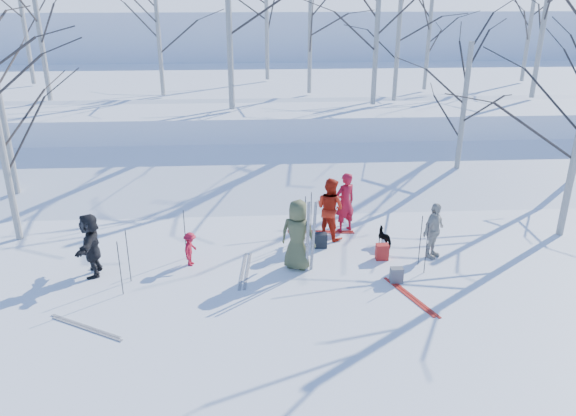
{
  "coord_description": "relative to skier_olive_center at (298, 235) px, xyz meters",
  "views": [
    {
      "loc": [
        -0.8,
        -11.79,
        6.7
      ],
      "look_at": [
        0.0,
        1.5,
        1.3
      ],
      "focal_mm": 35.0,
      "sensor_mm": 36.0,
      "label": 1
    }
  ],
  "objects": [
    {
      "name": "ski_pole_b",
      "position": [
        0.32,
        1.5,
        -0.23
      ],
      "size": [
        0.02,
        0.02,
        1.34
      ],
      "primitive_type": "cylinder",
      "color": "black",
      "rests_on": "ground"
    },
    {
      "name": "skier_grey_west",
      "position": [
        -5.01,
        -0.03,
        -0.11
      ],
      "size": [
        0.58,
        1.51,
        1.6
      ],
      "primitive_type": "imported",
      "rotation": [
        0.0,
        0.0,
        4.79
      ],
      "color": "black",
      "rests_on": "ground"
    },
    {
      "name": "birch_edge_d",
      "position": [
        -8.62,
        4.8,
        2.0
      ],
      "size": [
        4.66,
        4.66,
        5.8
      ],
      "primitive_type": null,
      "color": "silver",
      "rests_on": "ground"
    },
    {
      "name": "ski_pole_g",
      "position": [
        -4.11,
        -1.05,
        -0.23
      ],
      "size": [
        0.02,
        0.02,
        1.34
      ],
      "primitive_type": "cylinder",
      "color": "black",
      "rests_on": "ground"
    },
    {
      "name": "backpack_grey",
      "position": [
        2.3,
        -0.89,
        -0.71
      ],
      "size": [
        0.3,
        0.2,
        0.38
      ],
      "primitive_type": "cube",
      "color": "#595A60",
      "rests_on": "ground"
    },
    {
      "name": "birch_plateau_k",
      "position": [
        3.67,
        9.26,
        4.18
      ],
      "size": [
        4.64,
        4.64,
        5.77
      ],
      "primitive_type": null,
      "color": "silver",
      "rests_on": "snow_plateau"
    },
    {
      "name": "ski_pair_c",
      "position": [
        -1.31,
        -0.11,
        -0.89
      ],
      "size": [
        0.49,
        1.93,
        0.02
      ],
      "primitive_type": null,
      "rotation": [
        0.0,
        0.0,
        -0.08
      ],
      "color": "silver",
      "rests_on": "ground"
    },
    {
      "name": "ski_pole_d",
      "position": [
        0.51,
        1.81,
        -0.23
      ],
      "size": [
        0.02,
        0.02,
        1.34
      ],
      "primitive_type": "cylinder",
      "color": "black",
      "rests_on": "ground"
    },
    {
      "name": "birch_edge_a",
      "position": [
        -7.64,
        2.17,
        1.85
      ],
      "size": [
        4.46,
        4.46,
        5.51
      ],
      "primitive_type": null,
      "color": "silver",
      "rests_on": "ground"
    },
    {
      "name": "upright_ski_left",
      "position": [
        0.23,
        -0.24,
        0.05
      ],
      "size": [
        0.1,
        0.16,
        1.9
      ],
      "primitive_type": "cube",
      "rotation": [
        0.07,
        0.0,
        0.17
      ],
      "color": "silver",
      "rests_on": "ground"
    },
    {
      "name": "upright_ski_right",
      "position": [
        0.37,
        -0.22,
        0.05
      ],
      "size": [
        0.15,
        0.23,
        1.89
      ],
      "primitive_type": "cube",
      "rotation": [
        0.1,
        0.0,
        0.39
      ],
      "color": "silver",
      "rests_on": "ground"
    },
    {
      "name": "ski_pole_a",
      "position": [
        3.09,
        -0.01,
        -0.23
      ],
      "size": [
        0.02,
        0.02,
        1.34
      ],
      "primitive_type": "cylinder",
      "color": "black",
      "rests_on": "ground"
    },
    {
      "name": "birch_plateau_g",
      "position": [
        -0.32,
        15.51,
        4.25
      ],
      "size": [
        4.73,
        4.73,
        5.9
      ],
      "primitive_type": null,
      "color": "silver",
      "rests_on": "snow_plateau"
    },
    {
      "name": "ski_pair_a",
      "position": [
        0.84,
        2.1,
        -0.89
      ],
      "size": [
        0.5,
        1.93,
        0.02
      ],
      "primitive_type": null,
      "rotation": [
        0.0,
        0.0,
        1.49
      ],
      "color": "#B32219",
      "rests_on": "ground"
    },
    {
      "name": "ground",
      "position": [
        -0.19,
        -0.7,
        -0.9
      ],
      "size": [
        120.0,
        120.0,
        0.0
      ],
      "primitive_type": "plane",
      "color": "white",
      "rests_on": "ground"
    },
    {
      "name": "ski_pole_c",
      "position": [
        -2.84,
        0.7,
        -0.23
      ],
      "size": [
        0.02,
        0.02,
        1.34
      ],
      "primitive_type": "cylinder",
      "color": "black",
      "rests_on": "ground"
    },
    {
      "name": "ski_pole_f",
      "position": [
        3.11,
        -0.46,
        -0.23
      ],
      "size": [
        0.02,
        0.02,
        1.34
      ],
      "primitive_type": "cylinder",
      "color": "black",
      "rests_on": "ground"
    },
    {
      "name": "skier_red_north",
      "position": [
        1.52,
        2.18,
        -0.03
      ],
      "size": [
        0.75,
        0.65,
        1.74
      ],
      "primitive_type": "imported",
      "rotation": [
        0.0,
        0.0,
        3.6
      ],
      "color": "#AF1025",
      "rests_on": "ground"
    },
    {
      "name": "birch_plateau_a",
      "position": [
        -9.27,
        10.81,
        4.48
      ],
      "size": [
        5.06,
        5.06,
        6.38
      ],
      "primitive_type": null,
      "color": "silver",
      "rests_on": "snow_plateau"
    },
    {
      "name": "birch_plateau_j",
      "position": [
        1.39,
        11.77,
        3.67
      ],
      "size": [
        3.92,
        3.92,
        4.74
      ],
      "primitive_type": null,
      "color": "silver",
      "rests_on": "snow_plateau"
    },
    {
      "name": "birch_plateau_c",
      "position": [
        11.98,
        14.29,
        4.0
      ],
      "size": [
        4.38,
        4.38,
        5.41
      ],
      "primitive_type": null,
      "color": "silver",
      "rests_on": "snow_plateau"
    },
    {
      "name": "skier_red_seated",
      "position": [
        -2.68,
        0.31,
        -0.46
      ],
      "size": [
        0.48,
        0.64,
        0.89
      ],
      "primitive_type": "imported",
      "rotation": [
        0.0,
        0.0,
        1.29
      ],
      "color": "#AF1025",
      "rests_on": "ground"
    },
    {
      "name": "far_hill",
      "position": [
        -0.19,
        37.3,
        1.1
      ],
      "size": [
        90.0,
        30.0,
        6.0
      ],
      "primitive_type": "cube",
      "color": "white",
      "rests_on": "ground"
    },
    {
      "name": "snow_ramp",
      "position": [
        -0.19,
        6.3,
        -0.75
      ],
      "size": [
        70.0,
        9.49,
        4.12
      ],
      "primitive_type": "cube",
      "rotation": [
        0.3,
        0.0,
        0.0
      ],
      "color": "white",
      "rests_on": "ground"
    },
    {
      "name": "skier_redor_behind",
      "position": [
        1.03,
        1.75,
        -0.03
      ],
      "size": [
        1.07,
        1.07,
        1.75
      ],
      "primitive_type": "imported",
      "rotation": [
        0.0,
        0.0,
        2.36
      ],
      "color": "red",
      "rests_on": "ground"
    },
    {
      "name": "ski_pair_b",
      "position": [
        -4.6,
        -2.38,
        -0.89
      ],
      "size": [
        1.84,
        2.07,
        0.02
      ],
      "primitive_type": null,
      "rotation": [
        0.0,
        0.0,
        1.05
      ],
      "color": "silver",
      "rests_on": "ground"
    },
    {
      "name": "skier_olive_center",
      "position": [
        0.0,
        0.0,
        0.0
      ],
      "size": [
        1.04,
        0.88,
        1.81
      ],
      "primitive_type": "imported",
      "rotation": [
        0.0,
        0.0,
        2.73
      ],
      "color": "#484E2F",
      "rests_on": "ground"
    },
    {
      "name": "dog",
      "position": [
        2.48,
        1.1,
        -0.65
      ],
      "size": [
        0.52,
        0.66,
        0.51
      ],
      "primitive_type": "imported",
      "rotation": [
        0.0,
        0.0,
        3.62
      ],
      "color": "black",
      "rests_on": "ground"
    },
    {
      "name": "birch_plateau_f",
      "position": [
        6.61,
        12.33,
        3.41
      ],
      "size": [
        3.55,
        3.55,
        4.22
      ],
      "primitive_type": null,
      "color": "silver",
      "rests_on": "snow_plateau"
    },
    {
      "name": "ski_pole_e",
      "position": [
        -4.05,
        -0.45,
        -0.23
      ],
      "size": [
        0.02,
        0.02,
        1.34
      ],
      "primitive_type": "cylinder",
      "color": "black",
      "rests_on": "ground"
    },
    {
      "name": "birch_plateau_d",
      "position": [
        -4.83,
        11.6,
        3.76
      ],
      "size": [
        4.05,
        4.05,
        4.93
      ],
      "primitive_type": null,
      "color": "silver",
      "rests_on": "snow_plateau"
    },
    {
      "name": "snow_plateau",
      "position": [
        -0.19,
        16.3,
        0.1
      ],
      "size": [
        70.0,
        18.0,
        2.2
      ],
      "primitive_type": "cube",
      "color": "white",
      "rests_on": "ground"
    },
    {
      "name": "birch_plateau_h",
      "position": [
        4.66,
        9.92,
        3.59
      ],
      "size": [
        3.82,
        3.82,
        4.6
      ],
      "primitive_type": null,
      "color": "silver",
      "rests_on": "snow_plateau"
    },
    {
      "name": "skier_cream_east",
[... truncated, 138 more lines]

